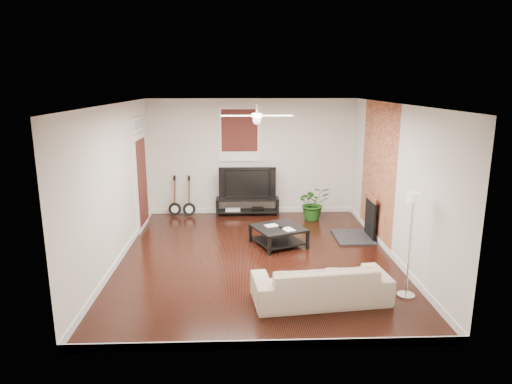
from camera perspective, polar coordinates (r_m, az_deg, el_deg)
room at (r=8.08m, az=0.11°, el=1.06°), size 5.01×6.01×2.81m
brick_accent at (r=9.47m, az=15.09°, el=2.45°), size 0.02×2.20×2.80m
fireplace at (r=9.61m, az=13.10°, el=-3.05°), size 0.80×1.10×0.92m
window_back at (r=10.92m, az=-2.10°, el=7.24°), size 1.00×0.06×1.30m
door_left at (r=10.19m, az=-14.29°, el=2.40°), size 0.08×1.00×2.50m
tv_stand at (r=11.06m, az=-1.09°, el=-1.85°), size 1.52×0.41×0.43m
tv at (r=10.93m, az=-1.11°, el=1.24°), size 1.36×0.18×0.79m
coffee_table at (r=9.04m, az=2.84°, el=-5.57°), size 1.18×1.18×0.38m
sofa at (r=6.85m, az=8.16°, el=-11.23°), size 2.06×1.00×0.58m
floor_lamp at (r=7.10m, az=18.83°, el=-6.41°), size 0.30×0.30×1.62m
potted_plant at (r=10.70m, az=7.25°, el=-1.39°), size 0.81×0.73×0.82m
guitar_left at (r=11.07m, az=-10.25°, el=-0.54°), size 0.33×0.25×0.99m
guitar_right at (r=11.00m, az=-8.46°, el=-0.57°), size 0.31×0.22×0.99m
ceiling_fan at (r=7.91m, az=0.11°, el=9.58°), size 1.24×1.24×0.32m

